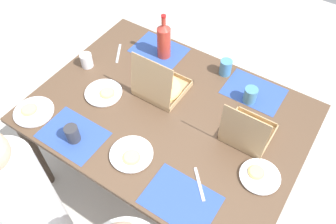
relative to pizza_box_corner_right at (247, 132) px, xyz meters
The scene contains 20 objects.
ground_plane 0.95m from the pizza_box_corner_right, 10.70° to the left, with size 6.00×6.00×0.00m, color beige.
dining_table 0.49m from the pizza_box_corner_right, 10.70° to the left, with size 1.58×1.16×0.77m.
placemat_near_left 0.36m from the pizza_box_corner_right, 72.89° to the right, with size 0.36×0.26×0.00m, color #2D4C9E.
placemat_near_right 0.89m from the pizza_box_corner_right, 22.76° to the right, with size 0.36×0.26×0.00m, color #2D4C9E.
placemat_far_left 0.53m from the pizza_box_corner_right, 78.47° to the left, with size 0.36×0.26×0.00m, color #2D4C9E.
placemat_far_right 0.97m from the pizza_box_corner_right, 32.33° to the left, with size 0.36×0.26×0.00m, color #2D4C9E.
pizza_box_corner_right is the anchor object (origin of this frame).
pizza_box_corner_left 0.59m from the pizza_box_corner_right, ahead, with size 0.28×0.28×0.31m.
plate_near_left 1.24m from the pizza_box_corner_right, 25.13° to the left, with size 0.24×0.24×0.03m.
plate_far_right 0.25m from the pizza_box_corner_right, 130.66° to the left, with size 0.21×0.21×0.03m.
plate_far_left 0.64m from the pizza_box_corner_right, 44.01° to the left, with size 0.23×0.23×0.03m.
plate_near_right 0.89m from the pizza_box_corner_right, 11.88° to the left, with size 0.23×0.23×0.03m.
soda_bottle 0.83m from the pizza_box_corner_right, 22.62° to the right, with size 0.09×0.09×0.32m.
cup_clear_left 0.96m from the pizza_box_corner_right, 34.12° to the left, with size 0.08×0.08×0.10m, color #333338.
cup_clear_right 0.51m from the pizza_box_corner_right, 49.43° to the right, with size 0.08×0.08×0.11m, color teal.
cup_dark 1.13m from the pizza_box_corner_right, ahead, with size 0.08×0.08×0.09m, color silver.
cup_red 0.27m from the pizza_box_corner_right, 68.68° to the right, with size 0.08×0.08×0.10m, color teal.
fork_by_near_right 0.40m from the pizza_box_corner_right, 79.67° to the left, with size 0.19×0.02×0.01m, color #B7B7BC.
fork_by_far_left 1.04m from the pizza_box_corner_right, ahead, with size 0.19×0.02×0.01m, color #B7B7BC.
diner_right_seat 1.27m from the pizza_box_corner_right, 48.59° to the left, with size 0.32×0.32×1.22m.
Camera 1 is at (-0.70, 1.07, 2.34)m, focal length 36.63 mm.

